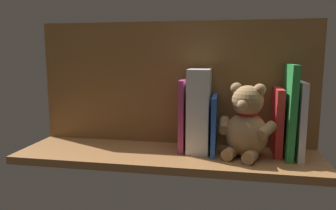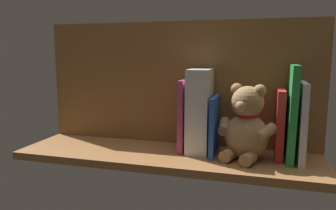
# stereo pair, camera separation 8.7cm
# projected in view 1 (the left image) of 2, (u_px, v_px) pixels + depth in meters

# --- Properties ---
(ground_plane) EXTENTS (0.88, 0.26, 0.02)m
(ground_plane) POSITION_uv_depth(u_px,v_px,m) (168.00, 155.00, 0.96)
(ground_plane) COLOR #9E6B3D
(shelf_back_panel) EXTENTS (0.88, 0.02, 0.39)m
(shelf_back_panel) POSITION_uv_depth(u_px,v_px,m) (174.00, 83.00, 1.03)
(shelf_back_panel) COLOR brown
(shelf_back_panel) RESTS_ON ground_plane
(book_0) EXTENTS (0.02, 0.14, 0.21)m
(book_0) POSITION_uv_depth(u_px,v_px,m) (298.00, 119.00, 0.90)
(book_0) COLOR silver
(book_0) RESTS_ON ground_plane
(book_1) EXTENTS (0.02, 0.14, 0.26)m
(book_1) POSITION_uv_depth(u_px,v_px,m) (289.00, 111.00, 0.90)
(book_1) COLOR green
(book_1) RESTS_ON ground_plane
(book_2) EXTENTS (0.02, 0.11, 0.19)m
(book_2) POSITION_uv_depth(u_px,v_px,m) (277.00, 122.00, 0.93)
(book_2) COLOR red
(book_2) RESTS_ON ground_plane
(teddy_bear) EXTENTS (0.16, 0.16, 0.21)m
(teddy_bear) POSITION_uv_depth(u_px,v_px,m) (246.00, 125.00, 0.90)
(teddy_bear) COLOR tan
(teddy_bear) RESTS_ON ground_plane
(book_3) EXTENTS (0.01, 0.14, 0.17)m
(book_3) POSITION_uv_depth(u_px,v_px,m) (214.00, 124.00, 0.95)
(book_3) COLOR blue
(book_3) RESTS_ON ground_plane
(dictionary_thick_white) EXTENTS (0.06, 0.12, 0.24)m
(dictionary_thick_white) POSITION_uv_depth(u_px,v_px,m) (199.00, 110.00, 0.96)
(dictionary_thick_white) COLOR white
(dictionary_thick_white) RESTS_ON ground_plane
(book_4) EXTENTS (0.02, 0.12, 0.21)m
(book_4) POSITION_uv_depth(u_px,v_px,m) (183.00, 115.00, 0.97)
(book_4) COLOR #B23F72
(book_4) RESTS_ON ground_plane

